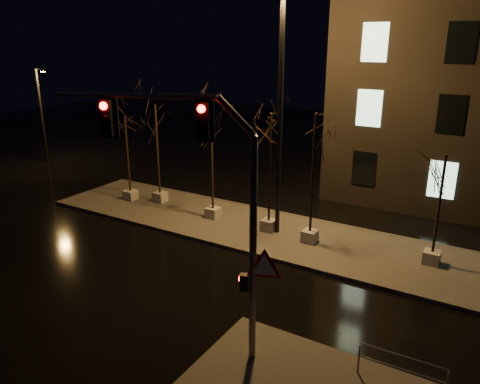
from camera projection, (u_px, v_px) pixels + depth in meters
The scene contains 12 objects.
ground at pixel (169, 278), 18.46m from camera, with size 90.00×90.00×0.00m, color black.
median at pixel (246, 226), 23.31m from camera, with size 22.00×5.00×0.15m, color #46433E.
tree_0 at pixel (126, 136), 25.77m from camera, with size 1.80×1.80×4.91m.
tree_1 at pixel (156, 127), 25.27m from camera, with size 1.80×1.80×5.64m.
tree_2 at pixel (211, 126), 22.72m from camera, with size 1.80×1.80×6.30m.
tree_3 at pixel (270, 141), 21.24m from camera, with size 1.80×1.80×5.83m.
tree_4 at pixel (314, 143), 19.95m from camera, with size 1.80×1.80×6.04m.
tree_5 at pixel (443, 180), 18.20m from camera, with size 1.80×1.80×4.75m.
traffic_signal_mast at pixel (208, 193), 12.40m from camera, with size 5.88×2.13×7.56m.
streetlight_main at pixel (280, 100), 20.49m from camera, with size 2.73×0.71×10.90m.
streetlight_far at pixel (42, 112), 34.21m from camera, with size 1.36×0.45×6.97m.
guard_rail_a at pixel (402, 366), 12.32m from camera, with size 2.30×0.12×0.99m.
Camera 1 is at (10.90, -12.63, 9.05)m, focal length 35.00 mm.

